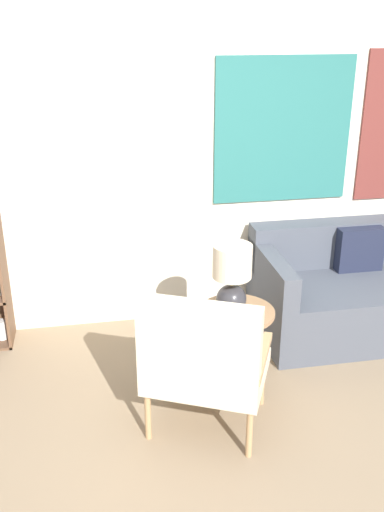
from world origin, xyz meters
The scene contains 6 objects.
ground_plane centered at (0.00, 0.00, 0.00)m, with size 14.00×14.00×0.00m, color #847056.
wall_back centered at (0.05, 2.03, 1.35)m, with size 6.40×0.08×2.70m.
armchair centered at (-0.01, 0.57, 0.50)m, with size 0.84×0.79×0.90m.
couch centered at (1.45, 1.57, 0.30)m, with size 1.64×0.86×0.78m.
side_table centered at (0.31, 1.08, 0.45)m, with size 0.49×0.49×0.50m.
table_lamp centered at (0.27, 1.05, 0.77)m, with size 0.24×0.24×0.46m.
Camera 1 is at (-0.56, -2.05, 2.23)m, focal length 40.00 mm.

